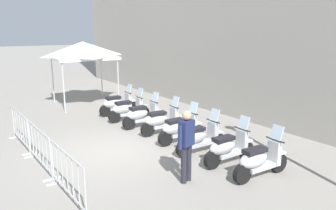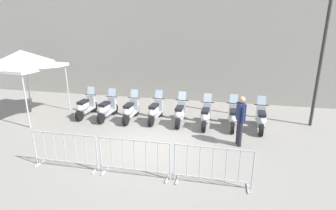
{
  "view_description": "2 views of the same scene",
  "coord_description": "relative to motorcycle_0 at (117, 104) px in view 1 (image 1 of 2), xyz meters",
  "views": [
    {
      "loc": [
        9.07,
        -3.05,
        3.58
      ],
      "look_at": [
        -0.42,
        2.11,
        1.08
      ],
      "focal_mm": 36.37,
      "sensor_mm": 36.0,
      "label": 1
    },
    {
      "loc": [
        3.19,
        -7.75,
        3.98
      ],
      "look_at": [
        0.02,
        1.38,
        1.01
      ],
      "focal_mm": 28.39,
      "sensor_mm": 36.0,
      "label": 2
    }
  ],
  "objects": [
    {
      "name": "motorcycle_6",
      "position": [
        6.31,
        0.76,
        0.0
      ],
      "size": [
        0.58,
        1.73,
        1.24
      ],
      "color": "black",
      "rests_on": "ground"
    },
    {
      "name": "barrier_segment_0",
      "position": [
        2.12,
        -3.9,
        0.07
      ],
      "size": [
        1.98,
        0.66,
        1.07
      ],
      "color": "#B2B5B7",
      "rests_on": "ground"
    },
    {
      "name": "motorcycle_3",
      "position": [
        3.15,
        0.42,
        0.0
      ],
      "size": [
        0.56,
        1.73,
        1.24
      ],
      "color": "black",
      "rests_on": "ground"
    },
    {
      "name": "motorcycle_0",
      "position": [
        0.0,
        0.0,
        0.0
      ],
      "size": [
        0.57,
        1.73,
        1.24
      ],
      "color": "black",
      "rests_on": "ground"
    },
    {
      "name": "motorcycle_5",
      "position": [
        5.27,
        0.54,
        0.0
      ],
      "size": [
        0.56,
        1.73,
        1.24
      ],
      "color": "black",
      "rests_on": "ground"
    },
    {
      "name": "motorcycle_1",
      "position": [
        1.06,
        0.02,
        0.0
      ],
      "size": [
        0.56,
        1.73,
        1.24
      ],
      "color": "black",
      "rests_on": "ground"
    },
    {
      "name": "motorcycle_4",
      "position": [
        4.21,
        0.5,
        0.0
      ],
      "size": [
        0.6,
        1.72,
        1.24
      ],
      "color": "black",
      "rests_on": "ground"
    },
    {
      "name": "barrier_segment_1",
      "position": [
        4.18,
        -3.65,
        0.07
      ],
      "size": [
        1.98,
        0.66,
        1.07
      ],
      "color": "#B2B5B7",
      "rests_on": "ground"
    },
    {
      "name": "ground_plane",
      "position": [
        3.94,
        -1.64,
        -0.45
      ],
      "size": [
        120.0,
        120.0,
        0.0
      ],
      "primitive_type": "plane",
      "color": "gray"
    },
    {
      "name": "motorcycle_2",
      "position": [
        2.11,
        0.17,
        0.0
      ],
      "size": [
        0.58,
        1.73,
        1.24
      ],
      "color": "black",
      "rests_on": "ground"
    },
    {
      "name": "officer_near_row_end",
      "position": [
        6.68,
        -0.76,
        0.53
      ],
      "size": [
        0.34,
        0.52,
        1.73
      ],
      "color": "#23232D",
      "rests_on": "ground"
    },
    {
      "name": "barrier_segment_2",
      "position": [
        6.24,
        -3.4,
        0.07
      ],
      "size": [
        1.98,
        0.66,
        1.07
      ],
      "color": "#B2B5B7",
      "rests_on": "ground"
    },
    {
      "name": "motorcycle_7",
      "position": [
        7.36,
        0.87,
        0.0
      ],
      "size": [
        0.56,
        1.73,
        1.24
      ],
      "color": "black",
      "rests_on": "ground"
    },
    {
      "name": "canopy_tent",
      "position": [
        -2.55,
        -0.64,
        2.06
      ],
      "size": [
        2.67,
        2.67,
        2.91
      ],
      "color": "silver",
      "rests_on": "ground"
    }
  ]
}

